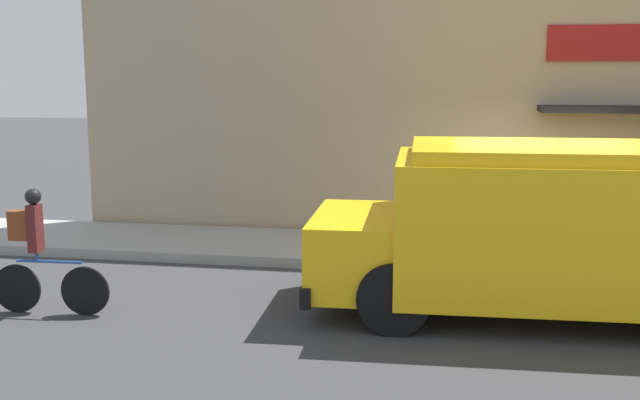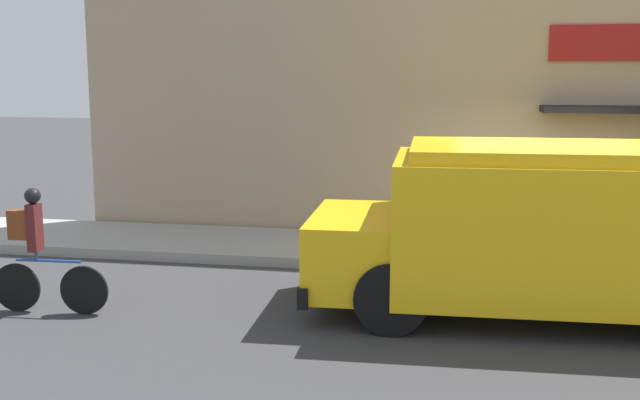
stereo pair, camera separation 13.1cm
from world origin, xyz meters
TOP-DOWN VIEW (x-y plane):
  - ground_plane at (0.00, 0.00)m, footprint 70.00×70.00m
  - sidewalk at (0.00, 1.06)m, footprint 28.00×2.13m
  - storefront at (0.06, 2.29)m, footprint 15.94×0.93m
  - school_bus at (-0.02, -1.56)m, footprint 5.55×2.76m
  - cyclist at (-6.20, -2.62)m, footprint 1.49×0.21m

SIDE VIEW (x-z plane):
  - ground_plane at x=0.00m, z-range 0.00..0.00m
  - sidewalk at x=0.00m, z-range 0.00..0.16m
  - cyclist at x=-6.20m, z-range -0.02..1.54m
  - school_bus at x=-0.02m, z-range 0.06..2.14m
  - storefront at x=0.06m, z-range -0.01..5.91m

